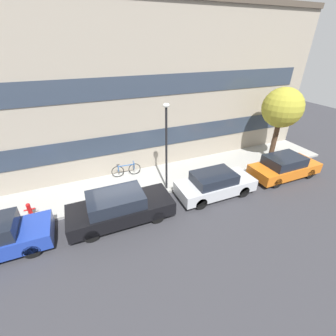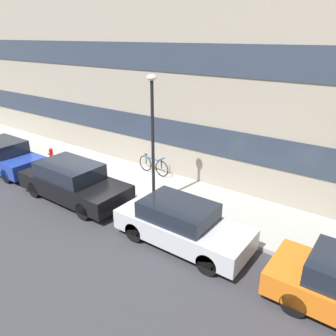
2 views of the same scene
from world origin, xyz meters
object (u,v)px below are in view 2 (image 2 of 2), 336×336
parked_car_black (73,182)px  fire_hydrant (51,155)px  lamp_post (153,128)px  bicycle (154,165)px  parked_car_silver (181,224)px  parked_car_blue (6,156)px

parked_car_black → fire_hydrant: (-3.76, 1.69, -0.23)m
fire_hydrant → lamp_post: lamp_post is taller
fire_hydrant → bicycle: 5.19m
parked_car_black → parked_car_silver: parked_car_black is taller
fire_hydrant → lamp_post: (6.56, -0.31, 2.47)m
parked_car_blue → lamp_post: 8.01m
parked_car_blue → fire_hydrant: size_ratio=5.64×
parked_car_black → lamp_post: size_ratio=1.00×
fire_hydrant → bicycle: bearing=20.2°
parked_car_blue → parked_car_silver: 9.71m
fire_hydrant → bicycle: size_ratio=0.41×
parked_car_silver → bicycle: parked_car_silver is taller
parked_car_blue → bicycle: size_ratio=2.31×
bicycle → parked_car_black: bearing=-103.5°
parked_car_black → lamp_post: lamp_post is taller
parked_car_blue → parked_car_silver: size_ratio=0.96×
parked_car_blue → fire_hydrant: (1.00, 1.69, -0.22)m
lamp_post → parked_car_blue: bearing=-169.7°
parked_car_blue → fire_hydrant: 1.98m
bicycle → lamp_post: lamp_post is taller
bicycle → lamp_post: size_ratio=0.37×
parked_car_blue → parked_car_black: (4.76, -0.00, 0.00)m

